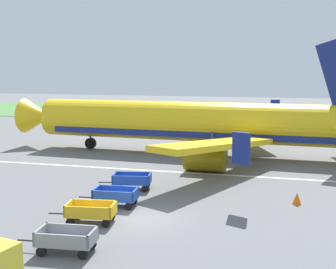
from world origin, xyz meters
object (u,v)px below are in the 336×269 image
object	(u,v)px
baggage_cart_fourth_in_row	(132,181)
traffic_cone_near_plane	(297,199)
baggage_cart_second_in_row	(91,212)
baggage_cart_third_in_row	(115,196)
airplane	(202,123)
baggage_cart_nearest	(66,239)

from	to	relation	value
baggage_cart_fourth_in_row	traffic_cone_near_plane	bearing A→B (deg)	-3.72
baggage_cart_second_in_row	baggage_cart_third_in_row	size ratio (longest dim) A/B	1.01
airplane	baggage_cart_second_in_row	xyz separation A→B (m)	(-2.15, -20.08, -2.45)
baggage_cart_third_in_row	baggage_cart_fourth_in_row	size ratio (longest dim) A/B	0.99
airplane	baggage_cart_second_in_row	world-z (taller)	airplane
baggage_cart_second_in_row	baggage_cart_fourth_in_row	xyz separation A→B (m)	(-0.12, 6.84, 0.00)
baggage_cart_third_in_row	baggage_cart_fourth_in_row	world-z (taller)	same
airplane	baggage_cart_nearest	xyz separation A→B (m)	(-1.58, -23.89, -2.45)
baggage_cart_third_in_row	baggage_cart_second_in_row	bearing A→B (deg)	-93.48
baggage_cart_nearest	baggage_cart_fourth_in_row	world-z (taller)	same
baggage_cart_nearest	baggage_cart_fourth_in_row	distance (m)	10.67
baggage_cart_second_in_row	traffic_cone_near_plane	bearing A→B (deg)	30.27
baggage_cart_second_in_row	baggage_cart_fourth_in_row	size ratio (longest dim) A/B	1.00
baggage_cart_second_in_row	baggage_cart_nearest	bearing A→B (deg)	-81.42
baggage_cart_second_in_row	baggage_cart_fourth_in_row	distance (m)	6.84
baggage_cart_third_in_row	traffic_cone_near_plane	xyz separation A→B (m)	(10.34, 3.09, -0.25)
airplane	baggage_cart_fourth_in_row	size ratio (longest dim) A/B	10.38
airplane	baggage_cart_second_in_row	bearing A→B (deg)	-96.12
baggage_cart_fourth_in_row	traffic_cone_near_plane	world-z (taller)	baggage_cart_fourth_in_row
baggage_cart_second_in_row	baggage_cart_fourth_in_row	world-z (taller)	same
traffic_cone_near_plane	baggage_cart_fourth_in_row	bearing A→B (deg)	176.28
baggage_cart_second_in_row	baggage_cart_fourth_in_row	bearing A→B (deg)	91.01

